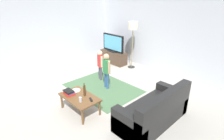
{
  "coord_description": "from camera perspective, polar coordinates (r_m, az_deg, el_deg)",
  "views": [
    {
      "loc": [
        3.59,
        -2.83,
        2.71
      ],
      "look_at": [
        0.0,
        0.6,
        0.65
      ],
      "focal_mm": 29.52,
      "sensor_mm": 36.0,
      "label": 1
    }
  ],
  "objects": [
    {
      "name": "soda_can",
      "position": [
        4.31,
        -9.75,
        -9.02
      ],
      "size": [
        0.07,
        0.07,
        0.12
      ],
      "primitive_type": "cylinder",
      "color": "silver",
      "rests_on": "coffee_table"
    },
    {
      "name": "wall_left",
      "position": [
        7.3,
        -20.41,
        10.39
      ],
      "size": [
        0.12,
        6.0,
        2.7
      ],
      "primitive_type": "cube",
      "color": "silver",
      "rests_on": "ground"
    },
    {
      "name": "bottle",
      "position": [
        4.51,
        -8.53,
        -6.26
      ],
      "size": [
        0.06,
        0.06,
        0.33
      ],
      "color": "#4C3319",
      "rests_on": "coffee_table"
    },
    {
      "name": "coffee_table",
      "position": [
        4.58,
        -9.99,
        -8.58
      ],
      "size": [
        1.0,
        0.6,
        0.42
      ],
      "color": "brown",
      "rests_on": "ground"
    },
    {
      "name": "couch",
      "position": [
        4.28,
        13.35,
        -12.64
      ],
      "size": [
        0.8,
        1.8,
        0.86
      ],
      "color": "black",
      "rests_on": "ground"
    },
    {
      "name": "area_rug",
      "position": [
        5.76,
        -2.95,
        -5.56
      ],
      "size": [
        2.2,
        1.6,
        0.01
      ],
      "primitive_type": "cube",
      "color": "#4C724C",
      "rests_on": "ground"
    },
    {
      "name": "child_center",
      "position": [
        5.5,
        -1.74,
        0.67
      ],
      "size": [
        0.36,
        0.18,
        1.1
      ],
      "color": "#33598C",
      "rests_on": "ground"
    },
    {
      "name": "tv",
      "position": [
        7.58,
        0.35,
        8.29
      ],
      "size": [
        1.1,
        0.28,
        0.71
      ],
      "color": "black",
      "rests_on": "tv_stand"
    },
    {
      "name": "plate",
      "position": [
        4.82,
        -11.08,
        -6.21
      ],
      "size": [
        0.22,
        0.22,
        0.02
      ],
      "color": "white",
      "rests_on": "coffee_table"
    },
    {
      "name": "child_near_tv",
      "position": [
        6.1,
        -3.71,
        2.37
      ],
      "size": [
        0.33,
        0.19,
        1.02
      ],
      "color": "#4C4C59",
      "rests_on": "ground"
    },
    {
      "name": "book_stack",
      "position": [
        4.67,
        -13.14,
        -6.73
      ],
      "size": [
        0.28,
        0.22,
        0.11
      ],
      "color": "red",
      "rests_on": "coffee_table"
    },
    {
      "name": "tv_remote",
      "position": [
        4.37,
        -6.55,
        -9.1
      ],
      "size": [
        0.18,
        0.11,
        0.02
      ],
      "primitive_type": "cube",
      "rotation": [
        0.0,
        0.0,
        -0.39
      ],
      "color": "black",
      "rests_on": "coffee_table"
    },
    {
      "name": "ground",
      "position": [
        5.32,
        -4.73,
        -8.21
      ],
      "size": [
        7.8,
        7.8,
        0.0
      ],
      "primitive_type": "plane",
      "color": "#B2ADA3"
    },
    {
      "name": "floor_lamp",
      "position": [
        6.98,
        6.52,
        12.75
      ],
      "size": [
        0.36,
        0.36,
        1.78
      ],
      "color": "#262626",
      "rests_on": "ground"
    },
    {
      "name": "wall_back",
      "position": [
        6.98,
        14.64,
        10.56
      ],
      "size": [
        6.0,
        0.12,
        2.7
      ],
      "primitive_type": "cube",
      "color": "silver",
      "rests_on": "ground"
    },
    {
      "name": "tv_stand",
      "position": [
        7.77,
        0.45,
        3.99
      ],
      "size": [
        1.2,
        0.44,
        0.5
      ],
      "color": "#4C3828",
      "rests_on": "ground"
    }
  ]
}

